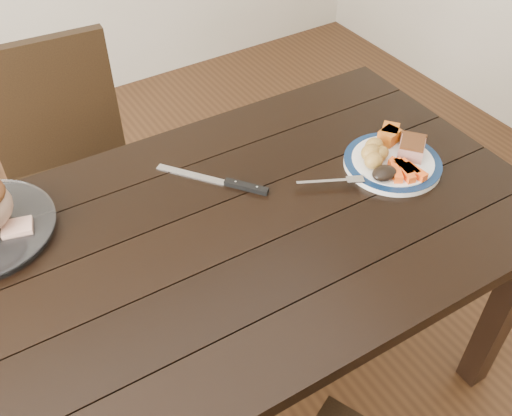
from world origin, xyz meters
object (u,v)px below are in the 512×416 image
chair_far (72,166)px  carving_knife (232,184)px  pork_slice (412,148)px  dining_table (225,256)px  dinner_plate (392,163)px  fork (335,181)px

chair_far → carving_knife: 0.71m
pork_slice → carving_knife: 0.50m
carving_knife → chair_far: bearing=167.8°
dining_table → carving_knife: size_ratio=6.04×
dinner_plate → fork: size_ratio=1.59×
chair_far → fork: (0.50, -0.75, 0.25)m
chair_far → pork_slice: chair_far is taller
carving_knife → pork_slice: bearing=33.5°
pork_slice → fork: bearing=175.9°
chair_far → dinner_plate: chair_far is taller
chair_far → pork_slice: size_ratio=11.07×
dinner_plate → carving_knife: (-0.41, 0.16, -0.00)m
dining_table → pork_slice: bearing=-3.3°
chair_far → carving_knife: bearing=119.6°
fork → carving_knife: fork is taller
pork_slice → carving_knife: size_ratio=0.31×
fork → dinner_plate: bearing=22.9°
fork → chair_far: bearing=150.6°
dining_table → chair_far: bearing=103.5°
chair_far → pork_slice: 1.11m
pork_slice → fork: pork_slice is taller
pork_slice → fork: 0.25m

